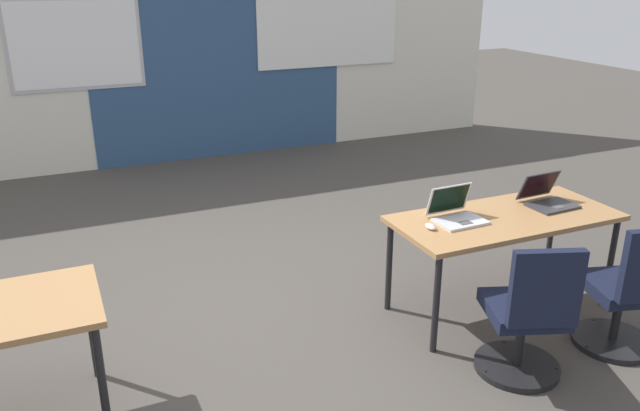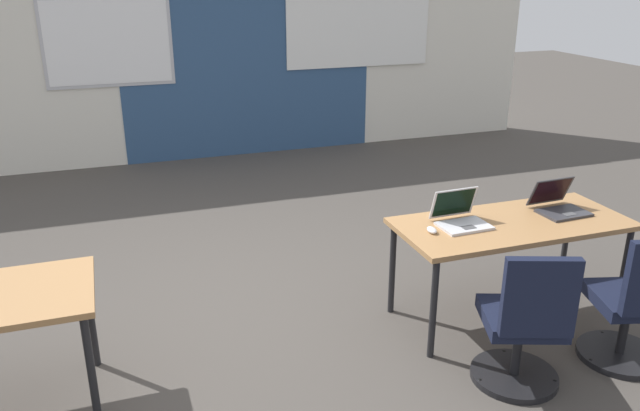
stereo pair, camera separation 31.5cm
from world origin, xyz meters
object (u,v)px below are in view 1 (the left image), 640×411
at_px(laptop_near_right_end, 548,198).
at_px(laptop_near_right_inner, 456,213).
at_px(chair_near_right_inner, 527,322).
at_px(chair_near_right_end, 628,298).
at_px(mouse_near_right_inner, 430,226).
at_px(desk_near_right, 505,224).

bearing_deg(laptop_near_right_end, laptop_near_right_inner, 176.23).
distance_m(laptop_near_right_inner, chair_near_right_inner, 0.90).
relative_size(chair_near_right_end, mouse_near_right_inner, 8.78).
bearing_deg(chair_near_right_end, desk_near_right, -48.14).
xyz_separation_m(desk_near_right, laptop_near_right_inner, (-0.37, 0.07, 0.11)).
height_order(laptop_near_right_end, chair_near_right_end, laptop_near_right_end).
bearing_deg(desk_near_right, chair_near_right_inner, -118.18).
relative_size(desk_near_right, laptop_near_right_end, 4.64).
bearing_deg(chair_near_right_end, laptop_near_right_end, -76.87).
height_order(laptop_near_right_inner, chair_near_right_inner, laptop_near_right_inner).
bearing_deg(chair_near_right_inner, chair_near_right_end, -162.35).
bearing_deg(laptop_near_right_end, chair_near_right_end, -95.55).
relative_size(laptop_near_right_end, chair_near_right_end, 0.38).
distance_m(laptop_near_right_inner, mouse_near_right_inner, 0.25).
height_order(chair_near_right_end, laptop_near_right_inner, laptop_near_right_inner).
relative_size(laptop_near_right_inner, mouse_near_right_inner, 3.25).
xyz_separation_m(laptop_near_right_end, chair_near_right_inner, (-0.81, -0.80, -0.39)).
bearing_deg(mouse_near_right_inner, chair_near_right_inner, -74.03).
distance_m(desk_near_right, mouse_near_right_inner, 0.62).
relative_size(desk_near_right, chair_near_right_inner, 1.74).
relative_size(desk_near_right, chair_near_right_end, 1.74).
height_order(desk_near_right, mouse_near_right_inner, mouse_near_right_inner).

